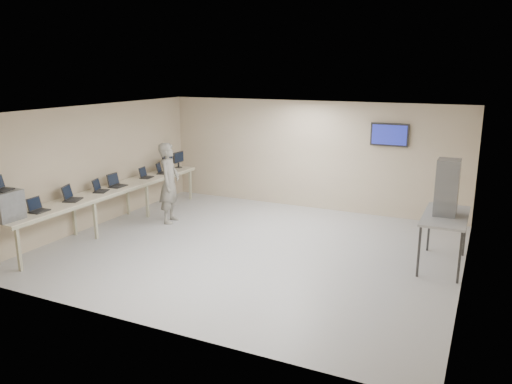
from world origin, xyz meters
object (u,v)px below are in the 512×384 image
at_px(soldier, 169,183).
at_px(workbench, 112,192).
at_px(side_table, 445,219).
at_px(equipment_box, 5,205).

bearing_deg(soldier, workbench, 114.34).
xyz_separation_m(workbench, side_table, (7.19, 0.70, 0.09)).
bearing_deg(side_table, equipment_box, -154.53).
bearing_deg(soldier, side_table, -105.92).
xyz_separation_m(equipment_box, side_table, (7.25, 3.45, -0.26)).
bearing_deg(side_table, workbench, -174.41).
height_order(workbench, soldier, soldier).
xyz_separation_m(equipment_box, soldier, (1.08, 3.58, -0.22)).
distance_m(equipment_box, side_table, 8.03).
height_order(workbench, equipment_box, equipment_box).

